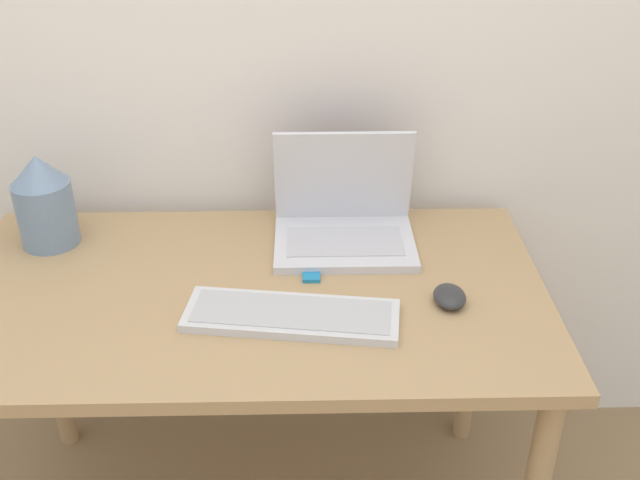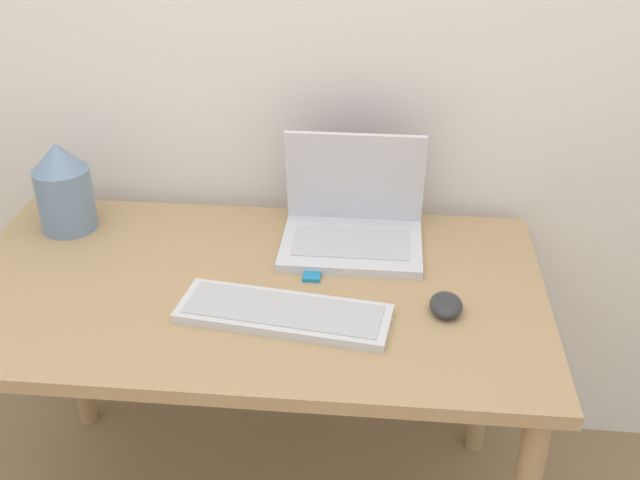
# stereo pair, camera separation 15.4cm
# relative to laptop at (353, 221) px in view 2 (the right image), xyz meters

# --- Properties ---
(desk) EXTENTS (1.25, 0.69, 0.71)m
(desk) POSITION_rel_laptop_xyz_m (-0.21, -0.20, -0.14)
(desk) COLOR tan
(desk) RESTS_ON ground_plane
(laptop) EXTENTS (0.32, 0.24, 0.25)m
(laptop) POSITION_rel_laptop_xyz_m (0.00, 0.00, 0.00)
(laptop) COLOR silver
(laptop) RESTS_ON desk
(keyboard) EXTENTS (0.44, 0.19, 0.02)m
(keyboard) POSITION_rel_laptop_xyz_m (-0.12, -0.31, -0.04)
(keyboard) COLOR silver
(keyboard) RESTS_ON desk
(mouse) EXTENTS (0.07, 0.09, 0.03)m
(mouse) POSITION_rel_laptop_xyz_m (0.20, -0.26, -0.04)
(mouse) COLOR #2D2D2D
(mouse) RESTS_ON desk
(vase) EXTENTS (0.13, 0.13, 0.22)m
(vase) POSITION_rel_laptop_xyz_m (-0.68, 0.00, 0.05)
(vase) COLOR slate
(vase) RESTS_ON desk
(mp3_player) EXTENTS (0.04, 0.06, 0.01)m
(mp3_player) POSITION_rel_laptop_xyz_m (-0.08, -0.15, -0.05)
(mp3_player) COLOR #1E7FB7
(mp3_player) RESTS_ON desk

